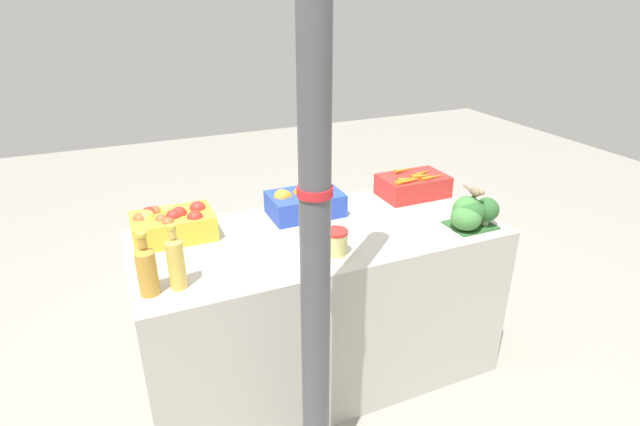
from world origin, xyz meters
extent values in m
plane|color=gray|center=(0.00, 0.00, 0.00)|extent=(10.00, 10.00, 0.00)
cube|color=#B7B2A8|center=(0.00, 0.00, 0.42)|extent=(1.76, 0.77, 0.84)
cylinder|color=#4C4C51|center=(-0.28, -0.60, 1.19)|extent=(0.11, 0.11, 2.38)
cylinder|color=red|center=(-0.28, -0.60, 1.31)|extent=(0.12, 0.12, 0.03)
cube|color=gold|center=(-0.65, 0.22, 0.90)|extent=(0.37, 0.24, 0.12)
sphere|color=#BC562D|center=(-0.78, 0.24, 0.94)|extent=(0.08, 0.08, 0.08)
sphere|color=#9EBC42|center=(-0.62, 0.25, 0.95)|extent=(0.06, 0.06, 0.06)
sphere|color=red|center=(-0.52, 0.24, 0.95)|extent=(0.08, 0.08, 0.08)
sphere|color=#BC562D|center=(-0.68, 0.14, 0.95)|extent=(0.06, 0.06, 0.06)
sphere|color=red|center=(-0.64, 0.20, 0.95)|extent=(0.07, 0.07, 0.07)
sphere|color=#9EBC42|center=(-0.66, 0.27, 0.95)|extent=(0.07, 0.07, 0.07)
sphere|color=red|center=(-0.55, 0.15, 0.94)|extent=(0.08, 0.08, 0.08)
sphere|color=red|center=(-0.74, 0.28, 0.95)|extent=(0.07, 0.07, 0.07)
sphere|color=#BC562D|center=(-0.70, 0.19, 0.95)|extent=(0.06, 0.06, 0.06)
sphere|color=red|center=(-0.62, 0.21, 0.95)|extent=(0.08, 0.08, 0.08)
sphere|color=#BC562D|center=(-0.72, 0.29, 0.95)|extent=(0.07, 0.07, 0.07)
sphere|color=#9EBC42|center=(-0.76, 0.24, 0.95)|extent=(0.08, 0.08, 0.08)
cube|color=#2847B7|center=(0.01, 0.22, 0.90)|extent=(0.37, 0.24, 0.12)
sphere|color=orange|center=(-0.09, 0.23, 0.94)|extent=(0.08, 0.08, 0.08)
sphere|color=orange|center=(-0.11, 0.23, 0.95)|extent=(0.08, 0.08, 0.08)
sphere|color=orange|center=(0.10, 0.18, 0.95)|extent=(0.08, 0.08, 0.08)
sphere|color=orange|center=(0.03, 0.15, 0.95)|extent=(0.08, 0.08, 0.08)
sphere|color=orange|center=(0.00, 0.24, 0.94)|extent=(0.09, 0.09, 0.09)
cube|color=red|center=(0.66, 0.22, 0.90)|extent=(0.37, 0.24, 0.12)
cone|color=orange|center=(0.73, 0.22, 0.96)|extent=(0.13, 0.07, 0.03)
cone|color=orange|center=(0.65, 0.29, 0.97)|extent=(0.14, 0.04, 0.02)
cone|color=orange|center=(0.74, 0.14, 0.96)|extent=(0.17, 0.03, 0.02)
cone|color=orange|center=(0.68, 0.16, 0.97)|extent=(0.14, 0.04, 0.03)
cone|color=orange|center=(0.60, 0.15, 0.97)|extent=(0.14, 0.05, 0.03)
cone|color=orange|center=(0.57, 0.14, 0.96)|extent=(0.15, 0.03, 0.03)
cube|color=#2D602D|center=(0.71, -0.23, 0.84)|extent=(0.22, 0.18, 0.01)
ellipsoid|color=#2D602D|center=(0.68, -0.24, 0.93)|extent=(0.15, 0.15, 0.12)
cylinder|color=#B2C693|center=(0.68, -0.24, 0.86)|extent=(0.03, 0.03, 0.02)
ellipsoid|color=#2D602D|center=(0.77, -0.26, 0.93)|extent=(0.12, 0.12, 0.12)
cylinder|color=#B2C693|center=(0.77, -0.26, 0.86)|extent=(0.03, 0.03, 0.02)
ellipsoid|color=#427F3D|center=(0.68, -0.23, 0.93)|extent=(0.14, 0.14, 0.14)
cylinder|color=#B2C693|center=(0.68, -0.23, 0.86)|extent=(0.03, 0.03, 0.02)
ellipsoid|color=#427F3D|center=(0.64, -0.26, 0.90)|extent=(0.15, 0.15, 0.12)
cylinder|color=#B2C693|center=(0.64, -0.26, 0.86)|extent=(0.03, 0.03, 0.02)
cylinder|color=gold|center=(-0.81, -0.22, 0.93)|extent=(0.08, 0.08, 0.18)
cone|color=gold|center=(-0.81, -0.22, 1.03)|extent=(0.08, 0.08, 0.02)
cylinder|color=gold|center=(-0.81, -0.22, 1.06)|extent=(0.03, 0.03, 0.04)
cylinder|color=gold|center=(-0.81, -0.22, 1.09)|extent=(0.04, 0.04, 0.01)
cylinder|color=gold|center=(-0.70, -0.22, 0.94)|extent=(0.07, 0.07, 0.20)
cone|color=gold|center=(-0.70, -0.22, 1.04)|extent=(0.07, 0.07, 0.02)
cylinder|color=gold|center=(-0.70, -0.22, 1.07)|extent=(0.03, 0.03, 0.04)
cylinder|color=gold|center=(-0.70, -0.22, 1.10)|extent=(0.03, 0.03, 0.01)
cylinder|color=#D1CC75|center=(-0.02, -0.22, 0.89)|extent=(0.10, 0.10, 0.10)
cylinder|color=red|center=(-0.02, -0.22, 0.94)|extent=(0.11, 0.11, 0.01)
cube|color=#4C3D2D|center=(0.70, -0.24, 1.00)|extent=(0.02, 0.02, 0.01)
ellipsoid|color=#7A664C|center=(0.70, -0.24, 1.02)|extent=(0.04, 0.07, 0.04)
sphere|color=#897556|center=(0.70, -0.28, 1.03)|extent=(0.03, 0.03, 0.03)
cone|color=#4C3D28|center=(0.71, -0.29, 1.03)|extent=(0.01, 0.01, 0.01)
cube|color=#7A664C|center=(0.70, -0.19, 1.02)|extent=(0.02, 0.04, 0.01)
camera|label=1|loc=(-0.86, -1.96, 1.90)|focal=28.00mm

